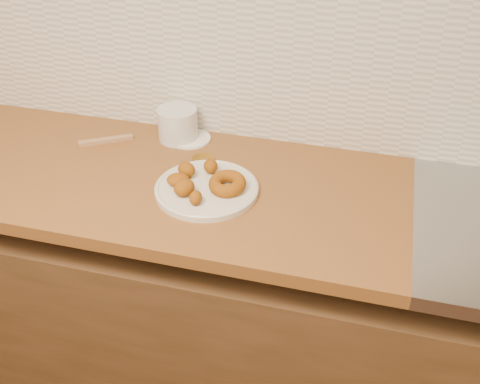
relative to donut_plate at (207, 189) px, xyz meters
The scene contains 10 objects.
base_cabinet 0.53m from the donut_plate, 39.89° to the left, with size 3.60×0.60×0.77m, color brown.
butcher_block 0.60m from the donut_plate, behind, with size 2.30×0.62×0.04m, color brown.
backsplash 0.45m from the donut_plate, 81.54° to the left, with size 3.60×0.02×0.60m, color beige.
donut_plate is the anchor object (origin of this frame).
ring_donut 0.06m from the donut_plate, ahead, with size 0.10×0.10×0.04m, color #834504.
fried_dough_chunks 0.06m from the donut_plate, behind, with size 0.13×0.21×0.05m.
plastic_tub 0.32m from the donut_plate, 124.13° to the left, with size 0.12×0.12×0.10m, color silver.
tub_lid 0.30m from the donut_plate, 117.92° to the left, with size 0.13×0.13×0.01m, color white.
brass_jar_lid 0.16m from the donut_plate, 111.25° to the left, with size 0.07×0.07×0.01m, color #A6721C.
wooden_utensil 0.43m from the donut_plate, 155.30° to the left, with size 0.17×0.02×0.01m, color #9D704D.
Camera 1 is at (0.36, 0.45, 1.78)m, focal length 42.00 mm.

